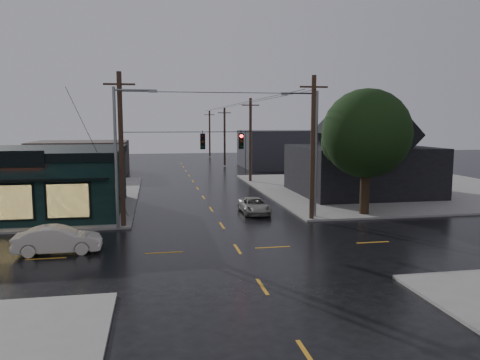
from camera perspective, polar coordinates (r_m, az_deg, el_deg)
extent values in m
plane|color=black|center=(26.02, -0.31, -8.42)|extent=(160.00, 160.00, 0.00)
cube|color=gray|center=(51.37, 18.05, -0.95)|extent=(28.00, 28.00, 0.15)
cube|color=black|center=(39.43, -25.93, -0.48)|extent=(16.00, 12.00, 4.20)
cube|color=black|center=(39.22, -26.12, 3.00)|extent=(16.30, 12.30, 0.60)
cube|color=black|center=(46.20, 14.47, 1.21)|extent=(12.00, 11.00, 4.50)
cylinder|color=black|center=(35.94, 14.99, -0.43)|extent=(0.70, 0.70, 4.50)
sphere|color=black|center=(35.66, 15.18, 5.51)|extent=(6.56, 6.56, 6.56)
cylinder|color=black|center=(31.50, -2.40, 5.89)|extent=(13.00, 0.04, 0.04)
cube|color=#372B28|center=(65.57, -18.82, 2.56)|extent=(12.00, 10.00, 4.40)
cube|color=#2C2C32|center=(72.73, 5.91, 3.79)|extent=(14.00, 12.00, 5.60)
imported|color=beige|center=(26.87, -21.31, -6.81)|extent=(4.49, 1.69, 1.47)
imported|color=gray|center=(35.80, 1.75, -3.15)|extent=(1.97, 4.26, 1.18)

